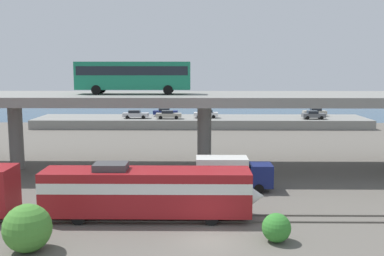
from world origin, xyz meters
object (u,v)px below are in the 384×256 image
at_px(parked_car_1, 315,112).
at_px(parked_car_2, 206,114).
at_px(train_locomotive, 157,190).
at_px(transit_bus_on_overpass, 133,75).
at_px(parked_car_5, 165,112).
at_px(service_truck_east, 232,173).
at_px(parked_car_0, 136,114).
at_px(parked_car_3, 313,115).
at_px(parked_car_4, 168,115).

distance_m(parked_car_1, parked_car_2, 21.04).
distance_m(train_locomotive, parked_car_1, 59.11).
relative_size(transit_bus_on_overpass, parked_car_5, 2.58).
bearing_deg(train_locomotive, transit_bus_on_overpass, 103.54).
xyz_separation_m(service_truck_east, parked_car_5, (-9.15, 45.43, 0.79)).
height_order(parked_car_0, parked_car_3, same).
relative_size(service_truck_east, parked_car_3, 1.70).
xyz_separation_m(parked_car_1, parked_car_3, (-1.57, -5.03, -0.00)).
height_order(parked_car_0, parked_car_2, same).
bearing_deg(transit_bus_on_overpass, parked_car_2, -103.85).
bearing_deg(service_truck_east, parked_car_1, 67.08).
distance_m(parked_car_3, parked_car_4, 26.00).
height_order(train_locomotive, transit_bus_on_overpass, transit_bus_on_overpass).
bearing_deg(parked_car_5, parked_car_1, 0.56).
relative_size(parked_car_2, parked_car_4, 0.96).
xyz_separation_m(parked_car_3, parked_car_5, (-26.91, 4.75, 0.00)).
relative_size(service_truck_east, parked_car_0, 1.46).
distance_m(parked_car_2, parked_car_4, 6.97).
height_order(parked_car_2, parked_car_4, same).
relative_size(train_locomotive, parked_car_1, 3.76).
bearing_deg(parked_car_5, service_truck_east, -78.61).
xyz_separation_m(service_truck_east, parked_car_1, (19.33, 45.70, 0.79)).
bearing_deg(parked_car_4, parked_car_5, 101.08).
distance_m(transit_bus_on_overpass, service_truck_east, 15.39).
height_order(transit_bus_on_overpass, parked_car_0, transit_bus_on_overpass).
bearing_deg(service_truck_east, parked_car_0, 109.02).
height_order(transit_bus_on_overpass, parked_car_2, transit_bus_on_overpass).
bearing_deg(parked_car_4, train_locomotive, -87.40).
relative_size(train_locomotive, parked_car_3, 4.03).
bearing_deg(transit_bus_on_overpass, parked_car_1, -127.82).
bearing_deg(service_truck_east, parked_car_3, 66.42).
height_order(train_locomotive, parked_car_2, train_locomotive).
height_order(parked_car_0, parked_car_4, same).
height_order(transit_bus_on_overpass, parked_car_1, transit_bus_on_overpass).
distance_m(parked_car_1, parked_car_5, 28.48).
bearing_deg(parked_car_3, parked_car_4, 179.74).
distance_m(train_locomotive, service_truck_east, 9.79).
bearing_deg(parked_car_2, parked_car_4, 12.10).
xyz_separation_m(parked_car_0, parked_car_3, (32.02, -0.71, -0.00)).
distance_m(parked_car_0, parked_car_5, 6.52).
distance_m(transit_bus_on_overpass, parked_car_0, 34.46).
relative_size(transit_bus_on_overpass, parked_car_1, 2.80).
relative_size(service_truck_east, parked_car_1, 1.59).
bearing_deg(parked_car_4, parked_car_0, 174.40).
bearing_deg(parked_car_1, transit_bus_on_overpass, 52.18).
height_order(parked_car_4, parked_car_5, same).
bearing_deg(parked_car_3, parked_car_0, 178.73).
distance_m(transit_bus_on_overpass, parked_car_1, 48.22).
bearing_deg(service_truck_east, parked_car_2, 91.93).
height_order(transit_bus_on_overpass, service_truck_east, transit_bus_on_overpass).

